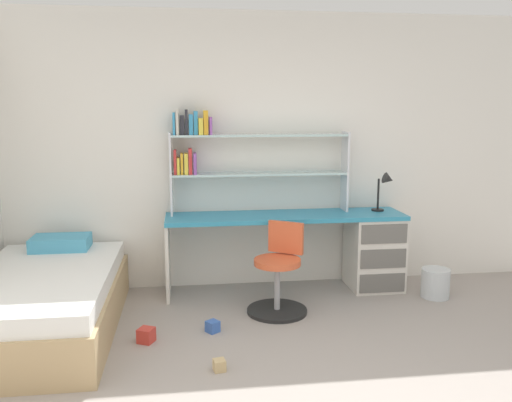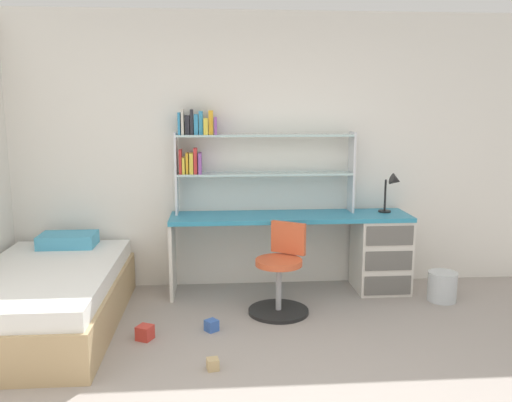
{
  "view_description": "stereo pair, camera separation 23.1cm",
  "coord_description": "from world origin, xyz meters",
  "px_view_note": "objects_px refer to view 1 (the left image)",
  "views": [
    {
      "loc": [
        -0.76,
        -2.57,
        1.74
      ],
      "look_at": [
        -0.22,
        1.51,
        1.02
      ],
      "focal_mm": 37.09,
      "sensor_mm": 36.0,
      "label": 1
    },
    {
      "loc": [
        -0.53,
        -2.59,
        1.74
      ],
      "look_at": [
        -0.22,
        1.51,
        1.02
      ],
      "focal_mm": 37.09,
      "sensor_mm": 36.0,
      "label": 2
    }
  ],
  "objects_px": {
    "bookshelf_hutch": "(233,152)",
    "swivel_chair": "(279,278)",
    "toy_block_blue_0": "(213,326)",
    "toy_block_red_2": "(146,335)",
    "desk": "(348,245)",
    "bed_platform": "(43,302)",
    "waste_bin": "(435,283)",
    "desk_lamp": "(386,185)",
    "toy_block_natural_1": "(219,365)"
  },
  "relations": [
    {
      "from": "toy_block_blue_0",
      "to": "bed_platform",
      "type": "bearing_deg",
      "value": 172.31
    },
    {
      "from": "desk",
      "to": "toy_block_natural_1",
      "type": "xyz_separation_m",
      "value": [
        -1.35,
        -1.5,
        -0.39
      ]
    },
    {
      "from": "desk_lamp",
      "to": "bed_platform",
      "type": "bearing_deg",
      "value": -166.78
    },
    {
      "from": "toy_block_red_2",
      "to": "toy_block_blue_0",
      "type": "bearing_deg",
      "value": 13.35
    },
    {
      "from": "desk",
      "to": "bed_platform",
      "type": "relative_size",
      "value": 1.17
    },
    {
      "from": "toy_block_blue_0",
      "to": "toy_block_natural_1",
      "type": "bearing_deg",
      "value": -88.8
    },
    {
      "from": "waste_bin",
      "to": "toy_block_natural_1",
      "type": "bearing_deg",
      "value": -151.21
    },
    {
      "from": "bookshelf_hutch",
      "to": "toy_block_blue_0",
      "type": "xyz_separation_m",
      "value": [
        -0.26,
        -1.0,
        -1.29
      ]
    },
    {
      "from": "bed_platform",
      "to": "waste_bin",
      "type": "distance_m",
      "value": 3.43
    },
    {
      "from": "swivel_chair",
      "to": "waste_bin",
      "type": "distance_m",
      "value": 1.53
    },
    {
      "from": "toy_block_blue_0",
      "to": "toy_block_red_2",
      "type": "bearing_deg",
      "value": -166.65
    },
    {
      "from": "desk_lamp",
      "to": "toy_block_blue_0",
      "type": "height_order",
      "value": "desk_lamp"
    },
    {
      "from": "bookshelf_hutch",
      "to": "waste_bin",
      "type": "distance_m",
      "value": 2.25
    },
    {
      "from": "waste_bin",
      "to": "toy_block_blue_0",
      "type": "distance_m",
      "value": 2.16
    },
    {
      "from": "bookshelf_hutch",
      "to": "desk",
      "type": "bearing_deg",
      "value": -7.13
    },
    {
      "from": "swivel_chair",
      "to": "toy_block_red_2",
      "type": "relative_size",
      "value": 7.03
    },
    {
      "from": "swivel_chair",
      "to": "toy_block_natural_1",
      "type": "distance_m",
      "value": 1.18
    },
    {
      "from": "desk",
      "to": "swivel_chair",
      "type": "bearing_deg",
      "value": -146.77
    },
    {
      "from": "bookshelf_hutch",
      "to": "swivel_chair",
      "type": "xyz_separation_m",
      "value": [
        0.33,
        -0.64,
        -1.04
      ]
    },
    {
      "from": "desk",
      "to": "bed_platform",
      "type": "bearing_deg",
      "value": -165.6
    },
    {
      "from": "bed_platform",
      "to": "toy_block_natural_1",
      "type": "bearing_deg",
      "value": -31.4
    },
    {
      "from": "swivel_chair",
      "to": "toy_block_red_2",
      "type": "height_order",
      "value": "swivel_chair"
    },
    {
      "from": "bed_platform",
      "to": "swivel_chair",
      "type": "bearing_deg",
      "value": 5.46
    },
    {
      "from": "desk",
      "to": "toy_block_blue_0",
      "type": "xyz_separation_m",
      "value": [
        -1.36,
        -0.87,
        -0.39
      ]
    },
    {
      "from": "desk_lamp",
      "to": "swivel_chair",
      "type": "bearing_deg",
      "value": -154.91
    },
    {
      "from": "waste_bin",
      "to": "desk",
      "type": "bearing_deg",
      "value": 154.55
    },
    {
      "from": "bookshelf_hutch",
      "to": "swivel_chair",
      "type": "relative_size",
      "value": 2.21
    },
    {
      "from": "desk",
      "to": "toy_block_blue_0",
      "type": "relative_size",
      "value": 25.19
    },
    {
      "from": "toy_block_blue_0",
      "to": "bookshelf_hutch",
      "type": "bearing_deg",
      "value": 75.49
    },
    {
      "from": "bed_platform",
      "to": "toy_block_red_2",
      "type": "distance_m",
      "value": 0.88
    },
    {
      "from": "desk",
      "to": "desk_lamp",
      "type": "bearing_deg",
      "value": 4.3
    },
    {
      "from": "toy_block_red_2",
      "to": "swivel_chair",
      "type": "bearing_deg",
      "value": 23.65
    },
    {
      "from": "desk",
      "to": "toy_block_red_2",
      "type": "distance_m",
      "value": 2.15
    },
    {
      "from": "waste_bin",
      "to": "toy_block_red_2",
      "type": "bearing_deg",
      "value": -166.33
    },
    {
      "from": "desk_lamp",
      "to": "toy_block_natural_1",
      "type": "distance_m",
      "value": 2.49
    },
    {
      "from": "toy_block_blue_0",
      "to": "toy_block_red_2",
      "type": "distance_m",
      "value": 0.52
    },
    {
      "from": "bookshelf_hutch",
      "to": "toy_block_blue_0",
      "type": "distance_m",
      "value": 1.66
    },
    {
      "from": "bookshelf_hutch",
      "to": "toy_block_blue_0",
      "type": "bearing_deg",
      "value": -104.51
    },
    {
      "from": "bed_platform",
      "to": "toy_block_blue_0",
      "type": "bearing_deg",
      "value": -7.69
    },
    {
      "from": "desk_lamp",
      "to": "waste_bin",
      "type": "distance_m",
      "value": 1.02
    },
    {
      "from": "bed_platform",
      "to": "toy_block_red_2",
      "type": "bearing_deg",
      "value": -20.19
    },
    {
      "from": "swivel_chair",
      "to": "waste_bin",
      "type": "bearing_deg",
      "value": 5.82
    },
    {
      "from": "desk",
      "to": "waste_bin",
      "type": "distance_m",
      "value": 0.87
    },
    {
      "from": "desk_lamp",
      "to": "waste_bin",
      "type": "xyz_separation_m",
      "value": [
        0.37,
        -0.38,
        -0.87
      ]
    },
    {
      "from": "bookshelf_hutch",
      "to": "bed_platform",
      "type": "height_order",
      "value": "bookshelf_hutch"
    },
    {
      "from": "desk_lamp",
      "to": "toy_block_blue_0",
      "type": "distance_m",
      "value": 2.17
    },
    {
      "from": "swivel_chair",
      "to": "toy_block_blue_0",
      "type": "relative_size",
      "value": 8.58
    },
    {
      "from": "desk",
      "to": "waste_bin",
      "type": "bearing_deg",
      "value": -25.45
    },
    {
      "from": "waste_bin",
      "to": "toy_block_natural_1",
      "type": "xyz_separation_m",
      "value": [
        -2.09,
        -1.15,
        -0.1
      ]
    },
    {
      "from": "toy_block_natural_1",
      "to": "toy_block_blue_0",
      "type": "bearing_deg",
      "value": 91.2
    }
  ]
}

